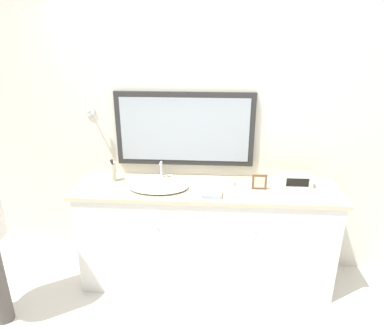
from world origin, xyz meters
name	(u,v)px	position (x,y,z in m)	size (l,w,h in m)	color
ground_plane	(204,300)	(0.00, 0.00, 0.00)	(14.00, 14.00, 0.00)	silver
wall_back	(207,136)	(-0.01, 0.57, 1.28)	(8.00, 0.18, 2.55)	silver
vanity_counter	(206,235)	(0.00, 0.28, 0.46)	(2.18, 0.54, 0.92)	silver
sink_basin	(158,185)	(-0.40, 0.26, 0.94)	(0.50, 0.40, 0.16)	silver
soap_bottle	(113,172)	(-0.80, 0.36, 1.00)	(0.05, 0.06, 0.20)	beige
appliance_box	(296,180)	(0.74, 0.36, 0.97)	(0.25, 0.11, 0.11)	white
picture_frame	(259,182)	(0.43, 0.27, 0.98)	(0.12, 0.01, 0.13)	brown
hand_towel_near_sink	(224,181)	(0.15, 0.37, 0.94)	(0.17, 0.10, 0.03)	white
hand_towel_far_corner	(212,194)	(0.04, 0.13, 0.93)	(0.16, 0.13, 0.03)	#A8B7C6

